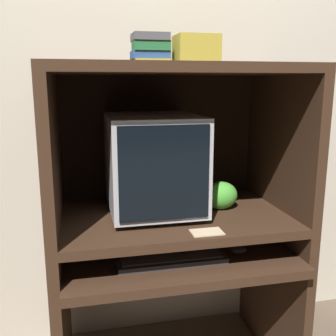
{
  "coord_description": "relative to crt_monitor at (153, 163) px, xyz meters",
  "views": [
    {
      "loc": [
        -0.37,
        -1.23,
        1.28
      ],
      "look_at": [
        -0.02,
        0.31,
        0.94
      ],
      "focal_mm": 42.0,
      "sensor_mm": 36.0,
      "label": 1
    }
  ],
  "objects": [
    {
      "name": "book_stack",
      "position": [
        -0.01,
        0.02,
        0.45
      ],
      "size": [
        0.15,
        0.13,
        0.12
      ],
      "color": "gold",
      "rests_on": "hutch_upper"
    },
    {
      "name": "paper_card",
      "position": [
        0.14,
        -0.28,
        -0.21
      ],
      "size": [
        0.12,
        0.08,
        0.0
      ],
      "color": "#CCB28C",
      "rests_on": "desk_monitor_shelf"
    },
    {
      "name": "keyboard",
      "position": [
        0.03,
        -0.19,
        -0.34
      ],
      "size": [
        0.42,
        0.17,
        0.03
      ],
      "color": "#2D2D30",
      "rests_on": "desk_base"
    },
    {
      "name": "hutch_upper",
      "position": [
        0.08,
        -0.0,
        0.19
      ],
      "size": [
        0.99,
        0.62,
        0.6
      ],
      "color": "#382316",
      "rests_on": "desk_monitor_shelf"
    },
    {
      "name": "desk_base",
      "position": [
        0.08,
        -0.08,
        -0.57
      ],
      "size": [
        0.99,
        0.66,
        0.6
      ],
      "color": "#382316",
      "rests_on": "ground_plane"
    },
    {
      "name": "crt_monitor",
      "position": [
        0.0,
        0.0,
        0.0
      ],
      "size": [
        0.37,
        0.45,
        0.41
      ],
      "color": "#B2B2B7",
      "rests_on": "desk_monitor_shelf"
    },
    {
      "name": "desk_monitor_shelf",
      "position": [
        0.08,
        -0.03,
        -0.24
      ],
      "size": [
        0.99,
        0.62,
        0.14
      ],
      "color": "#382316",
      "rests_on": "desk_base"
    },
    {
      "name": "snack_bag",
      "position": [
        0.29,
        -0.03,
        -0.15
      ],
      "size": [
        0.15,
        0.11,
        0.12
      ],
      "color": "green",
      "rests_on": "desk_monitor_shelf"
    },
    {
      "name": "storage_box",
      "position": [
        0.17,
        -0.02,
        0.45
      ],
      "size": [
        0.16,
        0.14,
        0.12
      ],
      "color": "gold",
      "rests_on": "hutch_upper"
    },
    {
      "name": "mouse",
      "position": [
        0.31,
        -0.19,
        -0.34
      ],
      "size": [
        0.07,
        0.05,
        0.03
      ],
      "color": "#28282B",
      "rests_on": "desk_base"
    },
    {
      "name": "wall_back",
      "position": [
        0.08,
        0.34,
        0.34
      ],
      "size": [
        6.0,
        0.06,
        2.6
      ],
      "color": "beige",
      "rests_on": "ground_plane"
    }
  ]
}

